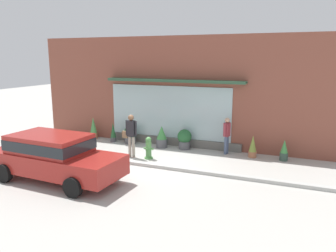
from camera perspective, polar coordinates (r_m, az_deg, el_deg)
The scene contains 14 objects.
ground_plane at distance 12.79m, azimuth -3.84°, elevation -6.50°, with size 60.00×60.00×0.00m, color #B2AFA8.
curb_strip at distance 12.60m, azimuth -4.25°, elevation -6.50°, with size 14.00×0.24×0.12m, color #B2B2AD.
storefront at distance 15.15m, azimuth 1.37°, elevation 5.73°, with size 14.00×0.81×4.91m.
fire_hydrant at distance 13.31m, azimuth -3.35°, elevation -3.80°, with size 0.41×0.37×0.89m.
pedestrian_with_handbag at distance 13.44m, azimuth -6.38°, elevation -1.08°, with size 0.67×0.23×1.75m.
pedestrian_passerby at distance 14.04m, azimuth 10.03°, elevation -1.24°, with size 0.26×0.44×1.54m.
parked_car_red at distance 11.56m, azimuth -18.99°, elevation -4.64°, with size 4.63×2.09×1.52m.
potted_plant_window_center at distance 13.91m, azimuth 14.29°, elevation -3.47°, with size 0.33×0.33×0.91m.
potted_plant_trailing_edge at distance 16.96m, azimuth -12.63°, elevation -0.39°, with size 0.37×0.37×1.08m.
potted_plant_by_entrance at distance 16.17m, azimuth -9.36°, elevation -1.09°, with size 0.29×0.29×0.93m.
potted_plant_window_right at distance 15.75m, azimuth -6.46°, elevation -1.44°, with size 0.62×0.62×0.82m.
potted_plant_window_left at distance 14.93m, azimuth -1.10°, elevation -1.94°, with size 0.51×0.51×0.98m.
potted_plant_near_hydrant at distance 14.68m, azimuth 2.83°, elevation -2.16°, with size 0.63×0.63×0.88m.
potted_plant_corner_tall at distance 13.83m, azimuth 19.24°, elevation -4.02°, with size 0.32×0.32×0.84m.
Camera 1 is at (5.40, -10.88, 4.00)m, focal length 35.63 mm.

